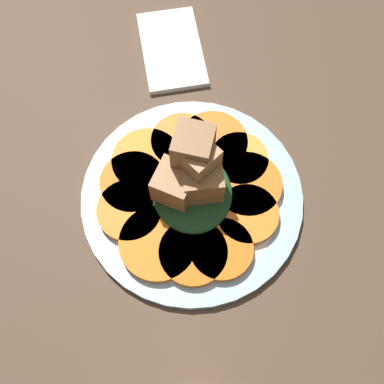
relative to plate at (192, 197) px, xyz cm
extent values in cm
cube|color=#4C3828|center=(0.00, 0.00, -1.52)|extent=(120.00, 120.00, 2.00)
cylinder|color=#99B7D1|center=(0.00, 0.00, -0.02)|extent=(26.24, 26.24, 1.00)
cylinder|color=white|center=(0.00, 0.00, 0.03)|extent=(20.99, 20.99, 1.00)
cylinder|color=orange|center=(-3.66, -5.81, 1.09)|extent=(7.23, 7.23, 1.01)
cylinder|color=orange|center=(-0.01, -6.60, 1.09)|extent=(8.23, 8.23, 1.01)
cylinder|color=orange|center=(3.42, -6.39, 1.09)|extent=(7.00, 7.00, 1.01)
cylinder|color=orange|center=(6.19, -3.69, 1.09)|extent=(8.51, 8.51, 1.01)
cylinder|color=orange|center=(7.02, 0.30, 1.09)|extent=(7.60, 7.60, 1.01)
cylinder|color=orange|center=(5.18, 4.59, 1.09)|extent=(8.47, 8.47, 1.01)
cylinder|color=#D56013|center=(2.61, 6.59, 1.09)|extent=(7.86, 7.86, 1.01)
cylinder|color=orange|center=(-0.83, 7.45, 1.09)|extent=(7.55, 7.55, 1.01)
cylinder|color=orange|center=(-5.26, 4.78, 1.09)|extent=(8.84, 8.84, 1.01)
cylinder|color=#D45E12|center=(-7.01, 1.11, 1.09)|extent=(7.70, 7.70, 1.01)
cylinder|color=#D56013|center=(-7.17, -2.04, 1.09)|extent=(7.18, 7.18, 1.01)
ellipsoid|color=#1E4723|center=(0.00, 0.00, 1.62)|extent=(10.32, 9.29, 2.08)
cube|color=olive|center=(0.24, -1.11, 4.84)|extent=(4.63, 4.63, 4.36)
cube|color=brown|center=(1.38, -0.29, 4.51)|extent=(3.96, 3.96, 3.71)
cube|color=olive|center=(0.41, -0.04, 4.53)|extent=(4.15, 4.15, 3.75)
cube|color=olive|center=(-0.42, 1.95, 4.72)|extent=(5.70, 5.70, 4.11)
cube|color=brown|center=(2.10, -0.51, 8.72)|extent=(5.31, 5.31, 4.04)
cube|color=#9E754C|center=(0.97, -0.91, 7.90)|extent=(4.85, 4.85, 3.50)
cube|color=silver|center=(4.72, -4.93, 0.78)|extent=(11.19, 3.68, 0.40)
cube|color=silver|center=(-1.41, -6.39, 0.78)|extent=(1.86, 2.56, 0.40)
cube|color=silver|center=(-3.99, -8.04, 0.78)|extent=(4.38, 1.33, 0.40)
cube|color=silver|center=(-4.14, -7.39, 0.78)|extent=(4.38, 1.33, 0.40)
cube|color=silver|center=(-4.30, -6.74, 0.78)|extent=(4.38, 1.33, 0.40)
cube|color=silver|center=(-4.45, -6.09, 0.78)|extent=(4.38, 1.33, 0.40)
cube|color=silver|center=(22.04, -1.09, -0.12)|extent=(13.28, 7.97, 0.80)
camera|label=1|loc=(-21.18, 3.75, 52.94)|focal=45.00mm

